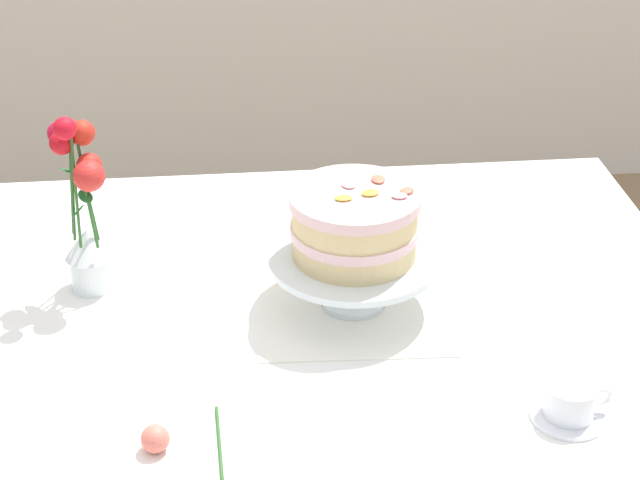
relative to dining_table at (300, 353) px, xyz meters
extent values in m
cube|color=white|center=(0.00, 0.03, 0.08)|extent=(1.40, 1.00, 0.03)
cylinder|color=brown|center=(-0.60, 0.43, -0.29)|extent=(0.06, 0.06, 0.71)
cylinder|color=brown|center=(0.60, 0.43, -0.29)|extent=(0.06, 0.06, 0.71)
cube|color=white|center=(0.09, 0.00, 0.09)|extent=(0.33, 0.33, 0.00)
cylinder|color=silver|center=(0.09, 0.00, 0.10)|extent=(0.11, 0.11, 0.01)
cylinder|color=silver|center=(0.09, 0.00, 0.14)|extent=(0.03, 0.03, 0.07)
cylinder|color=silver|center=(0.09, 0.00, 0.19)|extent=(0.29, 0.29, 0.01)
cylinder|color=beige|center=(0.09, 0.00, 0.21)|extent=(0.20, 0.20, 0.04)
cylinder|color=beige|center=(0.09, 0.00, 0.24)|extent=(0.21, 0.21, 0.02)
cylinder|color=beige|center=(0.09, 0.00, 0.27)|extent=(0.20, 0.20, 0.04)
cylinder|color=beige|center=(0.09, 0.00, 0.30)|extent=(0.21, 0.21, 0.02)
ellipsoid|color=#E56B51|center=(0.17, 0.00, 0.31)|extent=(0.03, 0.03, 0.01)
ellipsoid|color=#E56B51|center=(0.13, 0.04, 0.31)|extent=(0.02, 0.03, 0.01)
ellipsoid|color=pink|center=(0.08, 0.02, 0.31)|extent=(0.03, 0.03, 0.01)
ellipsoid|color=yellow|center=(0.11, 0.00, 0.31)|extent=(0.03, 0.03, 0.01)
ellipsoid|color=yellow|center=(0.07, -0.02, 0.31)|extent=(0.03, 0.02, 0.01)
ellipsoid|color=pink|center=(0.16, -0.02, 0.31)|extent=(0.03, 0.02, 0.01)
cylinder|color=silver|center=(-0.35, 0.10, 0.12)|extent=(0.07, 0.07, 0.06)
cone|color=silver|center=(-0.35, 0.10, 0.18)|extent=(0.09, 0.09, 0.05)
cylinder|color=#2D6028|center=(-0.34, 0.10, 0.26)|extent=(0.02, 0.01, 0.14)
sphere|color=red|center=(-0.34, 0.10, 0.33)|extent=(0.04, 0.04, 0.04)
cylinder|color=#2D6028|center=(-0.35, 0.12, 0.28)|extent=(0.01, 0.02, 0.19)
sphere|color=red|center=(-0.34, 0.12, 0.38)|extent=(0.04, 0.04, 0.04)
cylinder|color=#2D6028|center=(-0.37, 0.12, 0.28)|extent=(0.02, 0.02, 0.19)
sphere|color=red|center=(-0.38, 0.13, 0.38)|extent=(0.04, 0.04, 0.04)
ellipsoid|color=#236B2D|center=(-0.37, 0.12, 0.31)|extent=(0.05, 0.04, 0.01)
cylinder|color=#2D6028|center=(-0.37, 0.10, 0.28)|extent=(0.02, 0.01, 0.18)
sphere|color=red|center=(-0.38, 0.10, 0.37)|extent=(0.04, 0.04, 0.04)
cylinder|color=#2D6028|center=(-0.36, 0.09, 0.30)|extent=(0.01, 0.02, 0.22)
sphere|color=red|center=(-0.36, 0.08, 0.40)|extent=(0.04, 0.04, 0.04)
ellipsoid|color=#236B2D|center=(-0.36, 0.09, 0.25)|extent=(0.03, 0.05, 0.02)
cylinder|color=#2D6028|center=(-0.34, 0.08, 0.25)|extent=(0.02, 0.02, 0.14)
sphere|color=red|center=(-0.33, 0.07, 0.32)|extent=(0.05, 0.05, 0.05)
ellipsoid|color=#236B2D|center=(-0.35, 0.09, 0.28)|extent=(0.04, 0.05, 0.02)
cylinder|color=white|center=(0.36, -0.32, 0.10)|extent=(0.11, 0.11, 0.01)
cylinder|color=white|center=(0.36, -0.32, 0.12)|extent=(0.07, 0.07, 0.05)
torus|color=white|center=(0.41, -0.32, 0.13)|extent=(0.03, 0.01, 0.03)
cylinder|color=#2D6028|center=(-0.14, -0.33, 0.09)|extent=(0.01, 0.16, 0.01)
sphere|color=#ED7260|center=(-0.23, -0.33, 0.11)|extent=(0.04, 0.04, 0.04)
camera|label=1|loc=(-0.10, -1.43, 1.06)|focal=57.23mm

